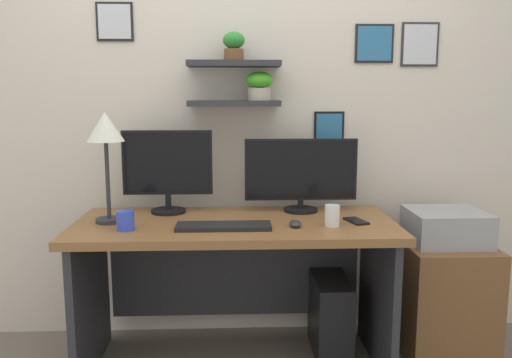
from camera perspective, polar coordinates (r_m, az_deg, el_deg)
back_wall_assembly at (r=2.91m, az=-2.24°, el=9.08°), size 4.40×0.24×2.70m
desk at (r=2.65m, az=-2.19°, el=-8.85°), size 1.56×0.68×0.75m
monitor_left at (r=2.74m, az=-9.58°, el=1.15°), size 0.46×0.18×0.43m
monitor_right at (r=2.74m, az=5.05°, el=0.61°), size 0.59×0.18×0.38m
keyboard at (r=2.42m, az=-3.46°, el=-5.19°), size 0.44×0.14×0.02m
computer_mouse at (r=2.45m, az=4.43°, el=-4.89°), size 0.06×0.09×0.03m
desk_lamp at (r=2.56m, az=-16.07°, el=4.66°), size 0.18×0.18×0.53m
cell_phone at (r=2.58m, az=11.04°, el=-4.54°), size 0.11×0.15×0.01m
coffee_mug at (r=2.44m, az=-14.02°, el=-4.44°), size 0.08×0.08×0.09m
pen_cup at (r=2.47m, az=8.47°, el=-3.99°), size 0.07×0.07×0.10m
drawer_cabinet at (r=2.98m, az=19.80°, el=-12.15°), size 0.44×0.50×0.60m
printer at (r=2.87m, az=20.22°, el=-4.93°), size 0.38×0.34×0.17m
computer_tower_right at (r=2.87m, az=8.22°, el=-14.58°), size 0.18×0.40×0.41m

